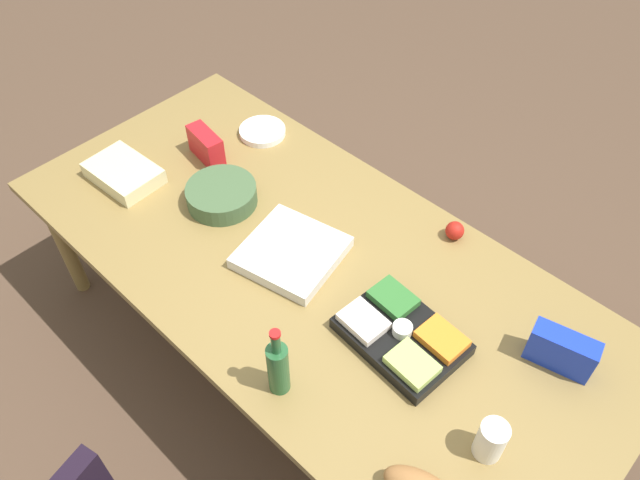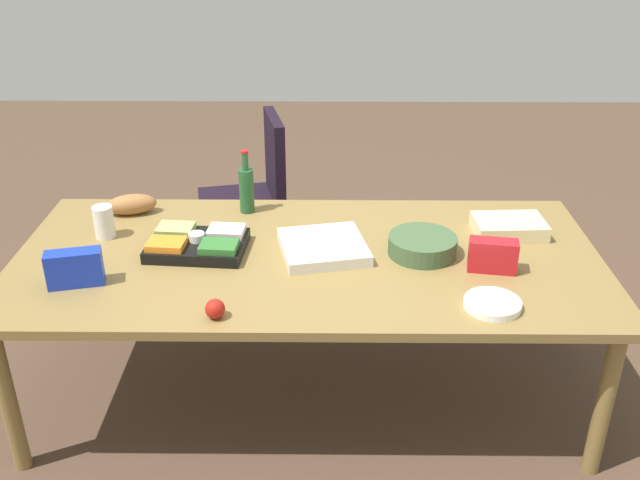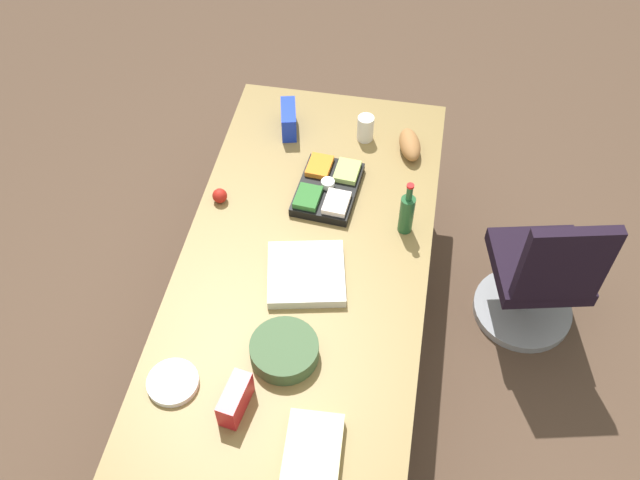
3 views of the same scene
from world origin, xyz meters
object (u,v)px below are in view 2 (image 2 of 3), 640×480
Objects in this scene: wine_bottle at (246,189)px; bread_loaf at (132,204)px; apple_red at (215,309)px; conference_table at (307,267)px; chip_bag_blue at (75,268)px; veggie_tray at (197,243)px; mayo_jar at (104,222)px; paper_plate_stack at (492,304)px; pizza_box at (323,247)px; chip_bag_red at (493,256)px; salad_bowl at (422,245)px; sheet_cake at (509,227)px; office_chair at (250,214)px.

wine_bottle is 1.32× the size of bread_loaf.
apple_red is 1.07m from bread_loaf.
chip_bag_blue is at bearing -164.32° from conference_table.
veggie_tray is 0.47m from mayo_jar.
veggie_tray reaches higher than paper_plate_stack.
pizza_box is 0.58m from wine_bottle.
bread_loaf is at bearing 161.51° from chip_bag_red.
paper_plate_stack is at bearing -27.87° from bread_loaf.
wine_bottle is at bearing 119.58° from pizza_box.
veggie_tray reaches higher than salad_bowl.
apple_red is at bearing -21.74° from chip_bag_blue.
wine_bottle reaches higher than apple_red.
apple_red is at bearing -73.89° from veggie_tray.
chip_bag_blue reaches higher than bread_loaf.
conference_table is at bearing 170.73° from chip_bag_red.
bread_loaf is at bearing 163.50° from salad_bowl.
salad_bowl is 0.47m from sheet_cake.
chip_bag_blue is (-1.00, -0.29, 0.05)m from pizza_box.
pizza_box is at bearing 16.23° from chip_bag_blue.
pizza_box is 1.50× the size of bread_loaf.
salad_bowl is (0.50, 0.02, 0.10)m from conference_table.
mayo_jar is (-0.62, -0.29, -0.05)m from wine_bottle.
mayo_jar is at bearing 131.87° from apple_red.
conference_table is 12.83× the size of chip_bag_red.
apple_red is 0.50× the size of mayo_jar.
chip_bag_blue is at bearing -146.02° from veggie_tray.
veggie_tray is 1.48× the size of salad_bowl.
chip_bag_blue is at bearing -89.57° from mayo_jar.
office_chair is 3.29× the size of salad_bowl.
office_chair is 4.93× the size of chip_bag_red.
conference_table is 0.80m from chip_bag_red.
salad_bowl is at bearing -28.45° from wine_bottle.
sheet_cake is at bearing -6.44° from bread_loaf.
office_chair is at bearing 99.24° from pizza_box.
pizza_box is at bearing -167.43° from sheet_cake.
veggie_tray is at bearing 178.86° from salad_bowl.
chip_bag_blue is at bearing -110.38° from office_chair.
chip_bag_red reaches higher than sheet_cake.
chip_bag_red is at bearing -27.73° from salad_bowl.
wine_bottle is (-1.03, 0.88, 0.11)m from paper_plate_stack.
chip_bag_blue is at bearing 174.57° from paper_plate_stack.
chip_bag_blue is (-0.54, -1.46, 0.44)m from office_chair.
office_chair is 1.24m from veggie_tray.
chip_bag_blue reaches higher than veggie_tray.
chip_bag_red is at bearing -113.40° from sheet_cake.
salad_bowl is at bearing -16.50° from bread_loaf.
paper_plate_stack is at bearing -20.62° from veggie_tray.
bread_loaf is at bearing 134.75° from veggie_tray.
office_chair is (-0.39, 1.20, -0.30)m from conference_table.
veggie_tray reaches higher than sheet_cake.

